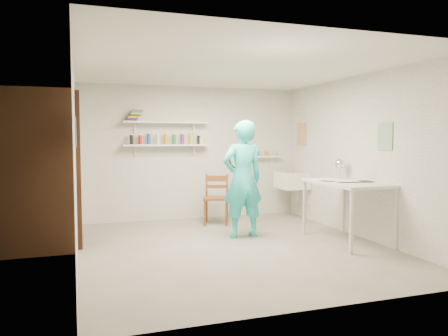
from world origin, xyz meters
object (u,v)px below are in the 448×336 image
object	(u,v)px
belfast_sink	(292,180)
wooden_chair	(216,198)
man	(243,179)
wall_clock	(238,159)
work_table	(347,212)
desk_lamp	(340,164)

from	to	relation	value
belfast_sink	wooden_chair	xyz separation A→B (m)	(-1.50, -0.14, -0.25)
belfast_sink	man	size ratio (longest dim) A/B	0.35
belfast_sink	wall_clock	size ratio (longest dim) A/B	1.92
belfast_sink	man	distance (m)	1.84
belfast_sink	work_table	world-z (taller)	work_table
belfast_sink	work_table	bearing A→B (deg)	-93.28
work_table	desk_lamp	xyz separation A→B (m)	(0.21, 0.52, 0.65)
belfast_sink	desk_lamp	distance (m)	1.46
man	work_table	size ratio (longest dim) A/B	1.35
wooden_chair	man	bearing A→B (deg)	-64.33
belfast_sink	wall_clock	xyz separation A→B (m)	(-1.40, -0.95, 0.46)
belfast_sink	work_table	xyz separation A→B (m)	(-0.11, -1.92, -0.27)
work_table	desk_lamp	bearing A→B (deg)	67.58
wooden_chair	work_table	bearing A→B (deg)	-31.10
work_table	man	bearing A→B (deg)	150.13
wall_clock	desk_lamp	size ratio (longest dim) A/B	1.93
man	desk_lamp	world-z (taller)	man
belfast_sink	desk_lamp	bearing A→B (deg)	-85.80
wooden_chair	work_table	world-z (taller)	wooden_chair
wall_clock	work_table	xyz separation A→B (m)	(1.29, -0.97, -0.73)
wall_clock	wooden_chair	size ratio (longest dim) A/B	0.35
man	work_table	world-z (taller)	man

